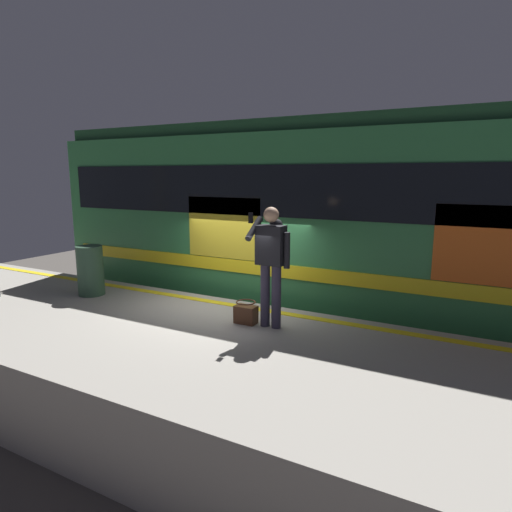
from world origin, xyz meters
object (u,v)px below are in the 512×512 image
Objects in this scene: train_carriage at (363,213)px; handbag at (246,313)px; passenger at (271,257)px; trash_bin at (90,270)px.

train_carriage reaches higher than handbag.
passenger reaches higher than handbag.
passenger is at bearing -172.76° from handbag.
trash_bin is at bearing 0.37° from passenger.
passenger reaches higher than trash_bin.
train_carriage is 5.23m from trash_bin.
handbag is (0.95, 2.86, -1.33)m from train_carriage.
train_carriage is at bearing -101.17° from passenger.
passenger is at bearing -179.63° from trash_bin.
trash_bin is at bearing -0.45° from handbag.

